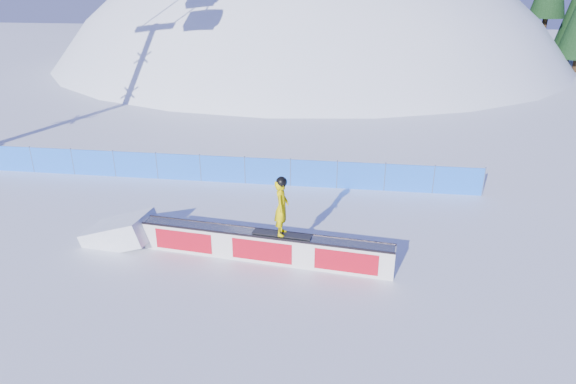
# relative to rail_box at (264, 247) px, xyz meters

# --- Properties ---
(ground) EXTENTS (160.00, 160.00, 0.00)m
(ground) POSITION_rel_rail_box_xyz_m (-3.02, 1.87, -0.48)
(ground) COLOR white
(ground) RESTS_ON ground
(snow_hill) EXTENTS (64.00, 64.00, 64.00)m
(snow_hill) POSITION_rel_rail_box_xyz_m (-3.02, 43.87, -18.48)
(snow_hill) COLOR white
(snow_hill) RESTS_ON ground
(safety_fence) EXTENTS (22.05, 0.05, 1.30)m
(safety_fence) POSITION_rel_rail_box_xyz_m (-3.02, 6.37, 0.12)
(safety_fence) COLOR blue
(safety_fence) RESTS_ON ground
(rail_box) EXTENTS (8.18, 1.46, 0.98)m
(rail_box) POSITION_rel_rail_box_xyz_m (0.00, 0.00, 0.00)
(rail_box) COLOR white
(rail_box) RESTS_ON ground
(snow_ramp) EXTENTS (2.53, 1.74, 1.49)m
(snow_ramp) POSITION_rel_rail_box_xyz_m (-5.07, 0.56, -0.48)
(snow_ramp) COLOR white
(snow_ramp) RESTS_ON ground
(snowboarder) EXTENTS (1.88, 0.66, 1.94)m
(snowboarder) POSITION_rel_rail_box_xyz_m (0.58, -0.06, 1.45)
(snowboarder) COLOR black
(snowboarder) RESTS_ON rail_box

